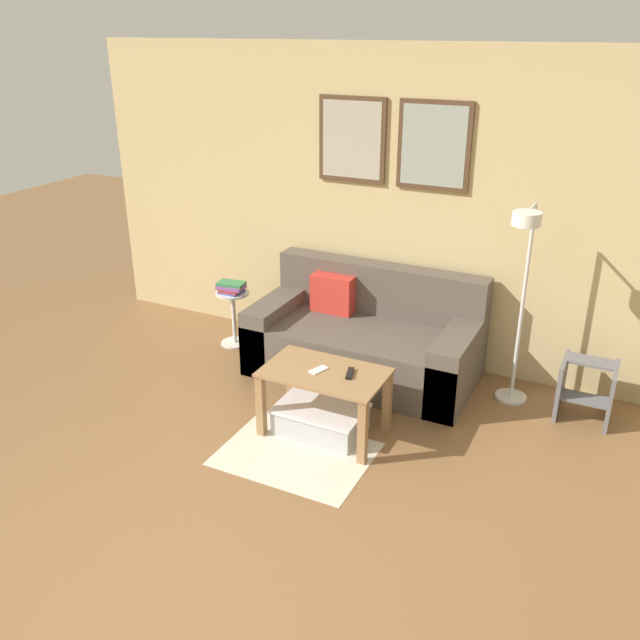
{
  "coord_description": "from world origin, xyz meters",
  "views": [
    {
      "loc": [
        1.86,
        -1.81,
        2.66
      ],
      "look_at": [
        0.03,
        1.9,
        0.85
      ],
      "focal_mm": 38.0,
      "sensor_mm": 36.0,
      "label": 1
    }
  ],
  "objects_px": {
    "book_stack": "(231,287)",
    "remote_control": "(350,373)",
    "side_table": "(234,313)",
    "cell_phone": "(319,370)",
    "coffee_table": "(324,385)",
    "step_stool": "(586,389)",
    "couch": "(365,340)",
    "storage_bin": "(321,419)",
    "floor_lamp": "(522,278)"
  },
  "relations": [
    {
      "from": "couch",
      "to": "side_table",
      "type": "relative_size",
      "value": 3.61
    },
    {
      "from": "floor_lamp",
      "to": "remote_control",
      "type": "xyz_separation_m",
      "value": [
        -0.91,
        -0.86,
        -0.55
      ]
    },
    {
      "from": "couch",
      "to": "floor_lamp",
      "type": "bearing_deg",
      "value": -3.17
    },
    {
      "from": "couch",
      "to": "storage_bin",
      "type": "distance_m",
      "value": 0.99
    },
    {
      "from": "floor_lamp",
      "to": "book_stack",
      "type": "distance_m",
      "value": 2.51
    },
    {
      "from": "side_table",
      "to": "step_stool",
      "type": "distance_m",
      "value": 2.98
    },
    {
      "from": "storage_bin",
      "to": "side_table",
      "type": "distance_m",
      "value": 1.65
    },
    {
      "from": "couch",
      "to": "side_table",
      "type": "distance_m",
      "value": 1.26
    },
    {
      "from": "side_table",
      "to": "couch",
      "type": "bearing_deg",
      "value": 0.58
    },
    {
      "from": "coffee_table",
      "to": "step_stool",
      "type": "height_order",
      "value": "coffee_table"
    },
    {
      "from": "floor_lamp",
      "to": "storage_bin",
      "type": "bearing_deg",
      "value": -141.16
    },
    {
      "from": "coffee_table",
      "to": "step_stool",
      "type": "relative_size",
      "value": 1.94
    },
    {
      "from": "coffee_table",
      "to": "cell_phone",
      "type": "bearing_deg",
      "value": -173.83
    },
    {
      "from": "storage_bin",
      "to": "floor_lamp",
      "type": "height_order",
      "value": "floor_lamp"
    },
    {
      "from": "couch",
      "to": "coffee_table",
      "type": "relative_size",
      "value": 2.14
    },
    {
      "from": "coffee_table",
      "to": "remote_control",
      "type": "height_order",
      "value": "remote_control"
    },
    {
      "from": "couch",
      "to": "floor_lamp",
      "type": "xyz_separation_m",
      "value": [
        1.19,
        -0.07,
        0.76
      ]
    },
    {
      "from": "book_stack",
      "to": "couch",
      "type": "bearing_deg",
      "value": 1.05
    },
    {
      "from": "side_table",
      "to": "remote_control",
      "type": "distance_m",
      "value": 1.8
    },
    {
      "from": "floor_lamp",
      "to": "step_stool",
      "type": "xyz_separation_m",
      "value": [
        0.53,
        0.13,
        -0.82
      ]
    },
    {
      "from": "coffee_table",
      "to": "remote_control",
      "type": "distance_m",
      "value": 0.21
    },
    {
      "from": "storage_bin",
      "to": "step_stool",
      "type": "height_order",
      "value": "step_stool"
    },
    {
      "from": "side_table",
      "to": "coffee_table",
      "type": "bearing_deg",
      "value": -34.91
    },
    {
      "from": "coffee_table",
      "to": "step_stool",
      "type": "bearing_deg",
      "value": 32.5
    },
    {
      "from": "storage_bin",
      "to": "step_stool",
      "type": "relative_size",
      "value": 1.42
    },
    {
      "from": "book_stack",
      "to": "cell_phone",
      "type": "distance_m",
      "value": 1.63
    },
    {
      "from": "step_stool",
      "to": "coffee_table",
      "type": "bearing_deg",
      "value": -147.5
    },
    {
      "from": "remote_control",
      "to": "cell_phone",
      "type": "relative_size",
      "value": 1.07
    },
    {
      "from": "coffee_table",
      "to": "storage_bin",
      "type": "distance_m",
      "value": 0.28
    },
    {
      "from": "storage_bin",
      "to": "step_stool",
      "type": "xyz_separation_m",
      "value": [
        1.64,
        1.03,
        0.13
      ]
    },
    {
      "from": "side_table",
      "to": "cell_phone",
      "type": "xyz_separation_m",
      "value": [
        1.32,
        -0.96,
        0.19
      ]
    },
    {
      "from": "storage_bin",
      "to": "remote_control",
      "type": "relative_size",
      "value": 4.12
    },
    {
      "from": "side_table",
      "to": "step_stool",
      "type": "height_order",
      "value": "side_table"
    },
    {
      "from": "book_stack",
      "to": "remote_control",
      "type": "xyz_separation_m",
      "value": [
        1.54,
        -0.91,
        -0.05
      ]
    },
    {
      "from": "storage_bin",
      "to": "book_stack",
      "type": "bearing_deg",
      "value": 144.84
    },
    {
      "from": "storage_bin",
      "to": "book_stack",
      "type": "distance_m",
      "value": 1.7
    },
    {
      "from": "floor_lamp",
      "to": "cell_phone",
      "type": "relative_size",
      "value": 11.03
    },
    {
      "from": "side_table",
      "to": "step_stool",
      "type": "relative_size",
      "value": 1.15
    },
    {
      "from": "side_table",
      "to": "book_stack",
      "type": "height_order",
      "value": "book_stack"
    },
    {
      "from": "coffee_table",
      "to": "storage_bin",
      "type": "xyz_separation_m",
      "value": [
        -0.03,
        -0.0,
        -0.28
      ]
    },
    {
      "from": "cell_phone",
      "to": "storage_bin",
      "type": "bearing_deg",
      "value": 30.03
    },
    {
      "from": "step_stool",
      "to": "book_stack",
      "type": "bearing_deg",
      "value": -178.28
    },
    {
      "from": "coffee_table",
      "to": "storage_bin",
      "type": "bearing_deg",
      "value": -175.95
    },
    {
      "from": "floor_lamp",
      "to": "step_stool",
      "type": "distance_m",
      "value": 0.98
    },
    {
      "from": "couch",
      "to": "remote_control",
      "type": "xyz_separation_m",
      "value": [
        0.28,
        -0.93,
        0.2
      ]
    },
    {
      "from": "couch",
      "to": "cell_phone",
      "type": "bearing_deg",
      "value": -86.57
    },
    {
      "from": "coffee_table",
      "to": "storage_bin",
      "type": "height_order",
      "value": "coffee_table"
    },
    {
      "from": "coffee_table",
      "to": "cell_phone",
      "type": "height_order",
      "value": "cell_phone"
    },
    {
      "from": "book_stack",
      "to": "step_stool",
      "type": "xyz_separation_m",
      "value": [
        2.98,
        0.09,
        -0.31
      ]
    },
    {
      "from": "coffee_table",
      "to": "book_stack",
      "type": "xyz_separation_m",
      "value": [
        -1.37,
        0.94,
        0.17
      ]
    }
  ]
}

